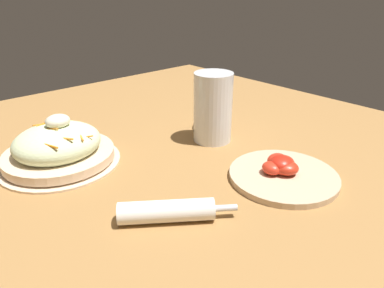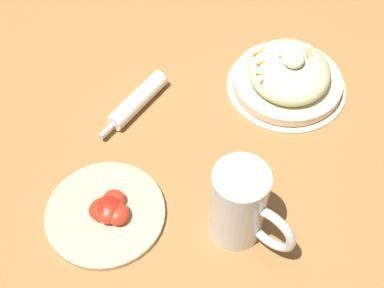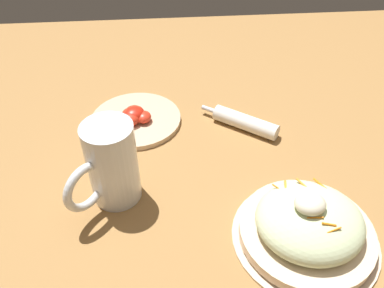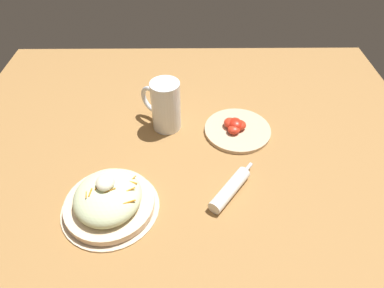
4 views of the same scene
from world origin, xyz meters
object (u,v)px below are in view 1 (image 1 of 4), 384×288
Objects in this scene: tomato_plate at (282,172)px; salad_plate at (58,148)px; napkin_roll at (168,211)px; beer_mug at (213,110)px.

salad_plate is at bearing 129.99° from tomato_plate.
salad_plate reaches higher than napkin_roll.
napkin_roll is (-0.27, -0.17, -0.05)m from beer_mug.
beer_mug is at bearing -21.34° from salad_plate.
salad_plate is at bearing 98.38° from napkin_roll.
tomato_plate is (0.24, -0.04, -0.00)m from napkin_roll.
beer_mug is (0.31, -0.12, 0.04)m from salad_plate.
salad_plate is 0.44m from tomato_plate.
salad_plate is 0.30m from napkin_roll.
napkin_roll is at bearing -81.62° from salad_plate.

